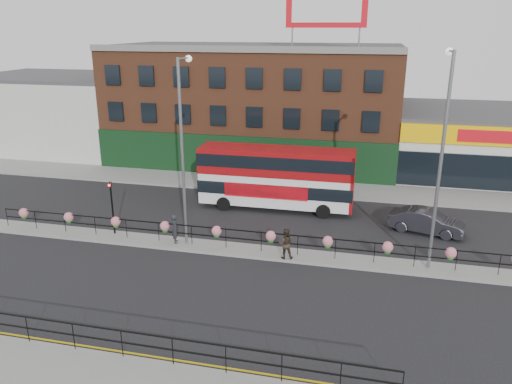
% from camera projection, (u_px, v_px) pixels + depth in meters
% --- Properties ---
extents(ground, '(120.00, 120.00, 0.00)m').
position_uv_depth(ground, '(244.00, 252.00, 27.50)').
color(ground, black).
rests_on(ground, ground).
extents(north_pavement, '(60.00, 4.00, 0.15)m').
position_uv_depth(north_pavement, '(283.00, 186.00, 38.56)').
color(north_pavement, gray).
rests_on(north_pavement, ground).
extents(median, '(60.00, 1.60, 0.15)m').
position_uv_depth(median, '(244.00, 250.00, 27.48)').
color(median, gray).
rests_on(median, ground).
extents(yellow_line_inner, '(60.00, 0.10, 0.01)m').
position_uv_depth(yellow_line_inner, '(178.00, 360.00, 18.55)').
color(yellow_line_inner, gold).
rests_on(yellow_line_inner, ground).
extents(yellow_line_outer, '(60.00, 0.10, 0.01)m').
position_uv_depth(yellow_line_outer, '(176.00, 363.00, 18.38)').
color(yellow_line_outer, gold).
rests_on(yellow_line_outer, ground).
extents(brick_building, '(25.00, 12.21, 10.30)m').
position_uv_depth(brick_building, '(256.00, 104.00, 45.18)').
color(brick_building, brown).
rests_on(brick_building, ground).
extents(supermarket, '(15.00, 12.25, 5.30)m').
position_uv_depth(supermarket, '(489.00, 142.00, 41.56)').
color(supermarket, silver).
rests_on(supermarket, ground).
extents(warehouse_west, '(15.50, 12.00, 7.30)m').
position_uv_depth(warehouse_west, '(60.00, 112.00, 50.10)').
color(warehouse_west, '#BAB9B4').
rests_on(warehouse_west, ground).
extents(billboard, '(6.00, 0.29, 4.40)m').
position_uv_depth(billboard, '(326.00, 7.00, 36.63)').
color(billboard, red).
rests_on(billboard, brick_building).
extents(median_railing, '(30.04, 0.56, 1.23)m').
position_uv_depth(median_railing, '(243.00, 234.00, 27.17)').
color(median_railing, black).
rests_on(median_railing, median).
extents(south_railing, '(20.04, 0.05, 1.12)m').
position_uv_depth(south_railing, '(121.00, 337.00, 18.31)').
color(south_railing, black).
rests_on(south_railing, south_pavement).
extents(double_decker_bus, '(10.35, 2.67, 4.18)m').
position_uv_depth(double_decker_bus, '(277.00, 172.00, 33.27)').
color(double_decker_bus, silver).
rests_on(double_decker_bus, ground).
extents(car, '(3.59, 5.08, 1.43)m').
position_uv_depth(car, '(427.00, 221.00, 29.83)').
color(car, '#292931').
rests_on(car, ground).
extents(pedestrian_a, '(0.86, 0.79, 1.67)m').
position_uv_depth(pedestrian_a, '(175.00, 229.00, 28.07)').
color(pedestrian_a, black).
rests_on(pedestrian_a, median).
extents(pedestrian_b, '(1.04, 0.93, 1.66)m').
position_uv_depth(pedestrian_b, '(286.00, 244.00, 26.16)').
color(pedestrian_b, '#2D231B').
rests_on(pedestrian_b, median).
extents(lamp_column_west, '(0.37, 1.79, 10.21)m').
position_uv_depth(lamp_column_west, '(183.00, 137.00, 26.59)').
color(lamp_column_west, slate).
rests_on(lamp_column_west, median).
extents(lamp_column_east, '(0.38, 1.88, 10.72)m').
position_uv_depth(lamp_column_east, '(442.00, 144.00, 23.64)').
color(lamp_column_east, slate).
rests_on(lamp_column_east, median).
extents(traffic_light_median, '(0.15, 0.28, 3.65)m').
position_uv_depth(traffic_light_median, '(111.00, 196.00, 28.83)').
color(traffic_light_median, black).
rests_on(traffic_light_median, median).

